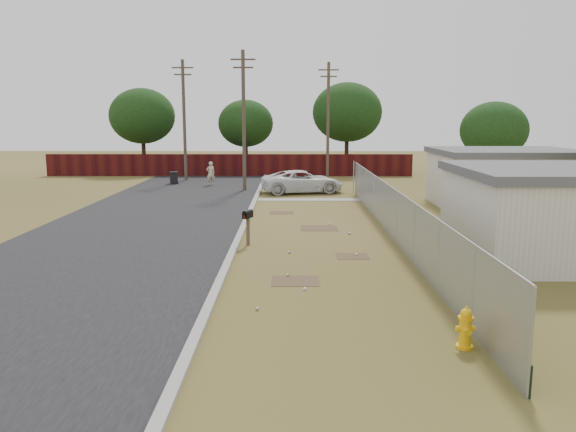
{
  "coord_description": "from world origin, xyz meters",
  "views": [
    {
      "loc": [
        -0.93,
        -20.92,
        4.75
      ],
      "look_at": [
        -1.04,
        -0.18,
        1.1
      ],
      "focal_mm": 35.0,
      "sensor_mm": 36.0,
      "label": 1
    }
  ],
  "objects_px": {
    "pedestrian": "(211,173)",
    "pickup_truck": "(302,182)",
    "fire_hydrant": "(465,329)",
    "trash_bin": "(174,178)",
    "mailbox": "(248,217)"
  },
  "relations": [
    {
      "from": "trash_bin",
      "to": "pickup_truck",
      "type": "bearing_deg",
      "value": -27.6
    },
    {
      "from": "fire_hydrant",
      "to": "mailbox",
      "type": "relative_size",
      "value": 0.67
    },
    {
      "from": "mailbox",
      "to": "fire_hydrant",
      "type": "bearing_deg",
      "value": -61.18
    },
    {
      "from": "fire_hydrant",
      "to": "pickup_truck",
      "type": "bearing_deg",
      "value": 96.75
    },
    {
      "from": "fire_hydrant",
      "to": "pickup_truck",
      "type": "relative_size",
      "value": 0.17
    },
    {
      "from": "pedestrian",
      "to": "trash_bin",
      "type": "distance_m",
      "value": 2.92
    },
    {
      "from": "pickup_truck",
      "to": "mailbox",
      "type": "bearing_deg",
      "value": 158.09
    },
    {
      "from": "pickup_truck",
      "to": "pedestrian",
      "type": "height_order",
      "value": "pedestrian"
    },
    {
      "from": "mailbox",
      "to": "trash_bin",
      "type": "relative_size",
      "value": 1.52
    },
    {
      "from": "pickup_truck",
      "to": "pedestrian",
      "type": "distance_m",
      "value": 7.59
    },
    {
      "from": "fire_hydrant",
      "to": "trash_bin",
      "type": "relative_size",
      "value": 1.01
    },
    {
      "from": "pickup_truck",
      "to": "fire_hydrant",
      "type": "bearing_deg",
      "value": 173.76
    },
    {
      "from": "fire_hydrant",
      "to": "trash_bin",
      "type": "distance_m",
      "value": 31.71
    },
    {
      "from": "pedestrian",
      "to": "pickup_truck",
      "type": "bearing_deg",
      "value": 125.35
    },
    {
      "from": "pickup_truck",
      "to": "trash_bin",
      "type": "distance_m",
      "value": 10.41
    }
  ]
}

